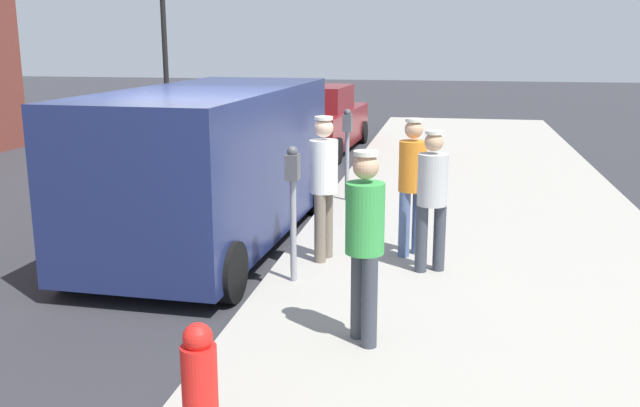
# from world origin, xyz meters

# --- Properties ---
(ground_plane) EXTENTS (80.00, 80.00, 0.00)m
(ground_plane) POSITION_xyz_m (0.00, 0.00, 0.00)
(ground_plane) COLOR #2D2D33
(sidewalk_slab) EXTENTS (5.00, 32.00, 0.15)m
(sidewalk_slab) POSITION_xyz_m (3.50, 0.00, 0.07)
(sidewalk_slab) COLOR #9E998E
(sidewalk_slab) RESTS_ON ground
(parking_meter_near) EXTENTS (0.14, 0.18, 1.52)m
(parking_meter_near) POSITION_xyz_m (1.35, -0.86, 1.18)
(parking_meter_near) COLOR gray
(parking_meter_near) RESTS_ON sidewalk_slab
(parking_meter_far) EXTENTS (0.14, 0.18, 1.52)m
(parking_meter_far) POSITION_xyz_m (1.35, 3.25, 1.18)
(parking_meter_far) COLOR gray
(parking_meter_far) RESTS_ON sidewalk_slab
(pedestrian_in_gray) EXTENTS (0.34, 0.34, 1.64)m
(pedestrian_in_gray) POSITION_xyz_m (2.83, -0.24, 1.09)
(pedestrian_in_gray) COLOR #383D47
(pedestrian_in_gray) RESTS_ON sidewalk_slab
(pedestrian_in_orange) EXTENTS (0.34, 0.34, 1.71)m
(pedestrian_in_orange) POSITION_xyz_m (2.58, 0.35, 1.13)
(pedestrian_in_orange) COLOR #4C608C
(pedestrian_in_orange) RESTS_ON sidewalk_slab
(pedestrian_in_white) EXTENTS (0.34, 0.35, 1.75)m
(pedestrian_in_white) POSITION_xyz_m (1.54, -0.03, 1.16)
(pedestrian_in_white) COLOR #726656
(pedestrian_in_white) RESTS_ON sidewalk_slab
(pedestrian_in_green) EXTENTS (0.34, 0.34, 1.73)m
(pedestrian_in_green) POSITION_xyz_m (2.32, -2.34, 1.14)
(pedestrian_in_green) COLOR #383D47
(pedestrian_in_green) RESTS_ON sidewalk_slab
(parked_van) EXTENTS (2.30, 5.27, 2.15)m
(parked_van) POSITION_xyz_m (-0.15, 0.85, 1.15)
(parked_van) COLOR navy
(parked_van) RESTS_ON ground
(parked_sedan_ahead) EXTENTS (2.16, 4.50, 1.65)m
(parked_sedan_ahead) POSITION_xyz_m (-0.29, 9.16, 0.75)
(parked_sedan_ahead) COLOR maroon
(parked_sedan_ahead) RESTS_ON ground
(traffic_light_corner) EXTENTS (2.48, 0.42, 5.20)m
(traffic_light_corner) POSITION_xyz_m (-6.50, 12.68, 3.52)
(traffic_light_corner) COLOR black
(traffic_light_corner) RESTS_ON ground
(fire_hydrant) EXTENTS (0.24, 0.24, 0.86)m
(fire_hydrant) POSITION_xyz_m (1.45, -4.16, 0.57)
(fire_hydrant) COLOR red
(fire_hydrant) RESTS_ON sidewalk_slab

